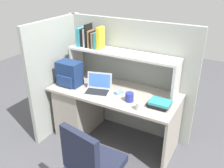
% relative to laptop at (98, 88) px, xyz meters
% --- Properties ---
extents(ground_plane, '(8.00, 8.00, 0.00)m').
position_rel_laptop_xyz_m(ground_plane, '(0.17, 0.10, -0.78)').
color(ground_plane, '#4C4C51').
extents(desk, '(1.60, 0.70, 0.73)m').
position_rel_laptop_xyz_m(desk, '(-0.22, 0.10, -0.38)').
color(desk, '#AAA093').
rests_on(desk, ground_plane).
extents(cubicle_partition_rear, '(1.84, 0.05, 1.55)m').
position_rel_laptop_xyz_m(cubicle_partition_rear, '(0.17, 0.48, -0.01)').
color(cubicle_partition_rear, '#939991').
rests_on(cubicle_partition_rear, ground_plane).
extents(cubicle_partition_left, '(0.05, 1.06, 1.55)m').
position_rel_laptop_xyz_m(cubicle_partition_left, '(-0.68, 0.05, -0.01)').
color(cubicle_partition_left, '#939991').
rests_on(cubicle_partition_left, ground_plane).
extents(overhead_hutch, '(1.44, 0.28, 0.45)m').
position_rel_laptop_xyz_m(overhead_hutch, '(0.17, 0.30, 0.30)').
color(overhead_hutch, beige).
rests_on(overhead_hutch, desk).
extents(reference_books_on_shelf, '(0.34, 0.18, 0.30)m').
position_rel_laptop_xyz_m(reference_books_on_shelf, '(-0.28, 0.30, 0.52)').
color(reference_books_on_shelf, teal).
rests_on(reference_books_on_shelf, overhead_hutch).
extents(laptop, '(0.37, 0.32, 0.22)m').
position_rel_laptop_xyz_m(laptop, '(0.00, 0.00, 0.00)').
color(laptop, '#B7BABF').
rests_on(laptop, desk).
extents(backpack, '(0.30, 0.22, 0.31)m').
position_rel_laptop_xyz_m(backpack, '(-0.43, -0.01, 0.10)').
color(backpack, navy).
rests_on(backpack, desk).
extents(computer_mouse, '(0.09, 0.12, 0.03)m').
position_rel_laptop_xyz_m(computer_mouse, '(0.25, 0.07, -0.03)').
color(computer_mouse, '#7299C6').
rests_on(computer_mouse, desk).
extents(paper_cup, '(0.08, 0.08, 0.09)m').
position_rel_laptop_xyz_m(paper_cup, '(0.62, -0.15, -0.01)').
color(paper_cup, white).
rests_on(paper_cup, desk).
extents(snack_canister, '(0.10, 0.10, 0.10)m').
position_rel_laptop_xyz_m(snack_canister, '(0.44, -0.03, 0.00)').
color(snack_canister, navy).
rests_on(snack_canister, desk).
extents(desk_book_stack, '(0.24, 0.19, 0.07)m').
position_rel_laptop_xyz_m(desk_book_stack, '(0.78, 0.02, -0.01)').
color(desk_book_stack, black).
rests_on(desk_book_stack, desk).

